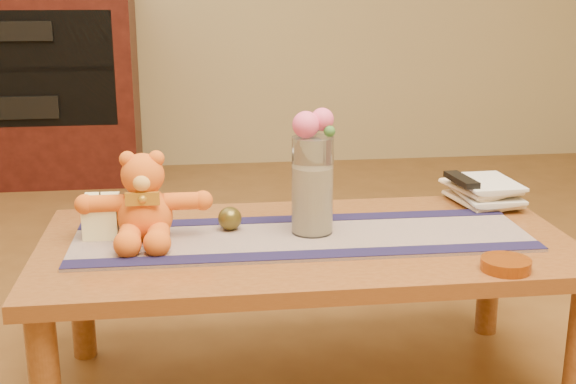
{
  "coord_description": "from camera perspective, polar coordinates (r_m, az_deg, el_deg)",
  "views": [
    {
      "loc": [
        -0.29,
        -1.86,
        1.11
      ],
      "look_at": [
        -0.05,
        0.0,
        0.58
      ],
      "focal_mm": 47.0,
      "sensor_mm": 36.0,
      "label": 1
    }
  ],
  "objects": [
    {
      "name": "book_bottom",
      "position": [
        2.34,
        12.77,
        -0.79
      ],
      "size": [
        0.2,
        0.25,
        0.02
      ],
      "primitive_type": "imported",
      "rotation": [
        0.0,
        0.0,
        0.15
      ],
      "color": "#F7DEBE",
      "rests_on": "coffee_table_top"
    },
    {
      "name": "stereo_upper",
      "position": [
        4.32,
        -19.89,
        11.48
      ],
      "size": [
        0.42,
        0.28,
        0.1
      ],
      "primitive_type": "cube",
      "color": "black",
      "rests_on": "media_cabinet"
    },
    {
      "name": "runner_border_near",
      "position": [
        1.86,
        1.73,
        -4.74
      ],
      "size": [
        1.2,
        0.07,
        0.0
      ],
      "primitive_type": "cube",
      "rotation": [
        0.0,
        0.0,
        -0.01
      ],
      "color": "#151238",
      "rests_on": "persian_runner"
    },
    {
      "name": "rose_left",
      "position": [
        1.94,
        1.36,
        5.12
      ],
      "size": [
        0.07,
        0.07,
        0.07
      ],
      "primitive_type": "sphere",
      "color": "#EF548D",
      "rests_on": "glass_vase"
    },
    {
      "name": "pillar_candle",
      "position": [
        2.04,
        -13.94,
        -1.79
      ],
      "size": [
        0.09,
        0.09,
        0.11
      ],
      "primitive_type": "cube",
      "rotation": [
        0.0,
        0.0,
        -0.03
      ],
      "color": "#FCF6BA",
      "rests_on": "persian_runner"
    },
    {
      "name": "candle_wick",
      "position": [
        2.02,
        -14.05,
        -0.17
      ],
      "size": [
        0.0,
        0.0,
        0.01
      ],
      "primitive_type": "cylinder",
      "rotation": [
        0.0,
        0.0,
        -0.03
      ],
      "color": "black",
      "rests_on": "pillar_candle"
    },
    {
      "name": "leaf_sprig",
      "position": [
        1.94,
        3.16,
        4.6
      ],
      "size": [
        0.03,
        0.03,
        0.03
      ],
      "primitive_type": "sphere",
      "color": "#33662D",
      "rests_on": "glass_vase"
    },
    {
      "name": "book_upper",
      "position": [
        2.33,
        12.66,
        0.12
      ],
      "size": [
        0.21,
        0.25,
        0.02
      ],
      "primitive_type": "imported",
      "rotation": [
        0.0,
        0.0,
        0.2
      ],
      "color": "#F7DEBE",
      "rests_on": "book_lower"
    },
    {
      "name": "bronze_ball",
      "position": [
        2.04,
        -4.42,
        -2.01
      ],
      "size": [
        0.07,
        0.07,
        0.06
      ],
      "primitive_type": "sphere",
      "rotation": [
        0.0,
        0.0,
        -0.02
      ],
      "color": "#4E441A",
      "rests_on": "persian_runner"
    },
    {
      "name": "potpourri_fill",
      "position": [
        2.0,
        1.85,
        -0.58
      ],
      "size": [
        0.09,
        0.09,
        0.18
      ],
      "primitive_type": "cylinder",
      "color": "beige",
      "rests_on": "glass_vase"
    },
    {
      "name": "table_leg_bl",
      "position": [
        2.36,
        -15.4,
        -7.38
      ],
      "size": [
        0.07,
        0.07,
        0.41
      ],
      "primitive_type": "cylinder",
      "color": "brown",
      "rests_on": "floor"
    },
    {
      "name": "coffee_table_top",
      "position": [
        2.01,
        1.42,
        -4.08
      ],
      "size": [
        1.4,
        0.7,
        0.04
      ],
      "primitive_type": "cube",
      "color": "brown",
      "rests_on": "floor"
    },
    {
      "name": "tv_remote",
      "position": [
        2.31,
        12.99,
        0.92
      ],
      "size": [
        0.06,
        0.16,
        0.02
      ],
      "primitive_type": "cube",
      "rotation": [
        0.0,
        0.0,
        0.1
      ],
      "color": "black",
      "rests_on": "book_top"
    },
    {
      "name": "cabinet_shelf",
      "position": [
        4.32,
        -19.7,
        8.85
      ],
      "size": [
        1.02,
        0.2,
        0.02
      ],
      "primitive_type": "cube",
      "color": "black",
      "rests_on": "media_cabinet"
    },
    {
      "name": "glass_vase",
      "position": [
        1.99,
        1.86,
        0.5
      ],
      "size": [
        0.11,
        0.11,
        0.26
      ],
      "primitive_type": "cylinder",
      "color": "silver",
      "rests_on": "persian_runner"
    },
    {
      "name": "blue_flower_side",
      "position": [
        1.97,
        0.94,
        4.84
      ],
      "size": [
        0.04,
        0.04,
        0.04
      ],
      "primitive_type": "sphere",
      "color": "#4A61A2",
      "rests_on": "glass_vase"
    },
    {
      "name": "media_cabinet",
      "position": [
        4.47,
        -19.18,
        7.68
      ],
      "size": [
        1.2,
        0.5,
        1.1
      ],
      "primitive_type": "cube",
      "color": "black",
      "rests_on": "floor"
    },
    {
      "name": "book_top",
      "position": [
        2.32,
        12.97,
        0.56
      ],
      "size": [
        0.17,
        0.23,
        0.02
      ],
      "primitive_type": "imported",
      "rotation": [
        0.0,
        0.0,
        0.05
      ],
      "color": "#F7DEBE",
      "rests_on": "book_upper"
    },
    {
      "name": "runner_border_far",
      "position": [
        2.13,
        0.6,
        -2.04
      ],
      "size": [
        1.2,
        0.07,
        0.0
      ],
      "primitive_type": "cube",
      "rotation": [
        0.0,
        0.0,
        -0.01
      ],
      "color": "#151238",
      "rests_on": "persian_runner"
    },
    {
      "name": "persian_runner",
      "position": [
        2.0,
        1.13,
        -3.43
      ],
      "size": [
        1.2,
        0.36,
        0.01
      ],
      "primitive_type": "cube",
      "rotation": [
        0.0,
        0.0,
        -0.01
      ],
      "color": "#1C244E",
      "rests_on": "coffee_table_top"
    },
    {
      "name": "rose_right",
      "position": [
        1.96,
        2.61,
        5.51
      ],
      "size": [
        0.06,
        0.06,
        0.06
      ],
      "primitive_type": "sphere",
      "color": "#EF548D",
      "rests_on": "glass_vase"
    },
    {
      "name": "table_leg_br",
      "position": [
        2.51,
        15.0,
        -5.91
      ],
      "size": [
        0.07,
        0.07,
        0.41
      ],
      "primitive_type": "cylinder",
      "color": "brown",
      "rests_on": "floor"
    },
    {
      "name": "blue_flower_back",
      "position": [
        1.99,
        2.02,
        5.17
      ],
      "size": [
        0.04,
        0.04,
        0.04
      ],
      "primitive_type": "sphere",
      "color": "#4A61A2",
      "rests_on": "glass_vase"
    },
    {
      "name": "amber_dish",
      "position": [
        1.85,
        16.15,
        -5.3
      ],
      "size": [
        0.15,
        0.15,
        0.03
      ],
      "primitive_type": "cylinder",
      "rotation": [
        0.0,
        0.0,
        -0.32
      ],
      "color": "#BF5914",
      "rests_on": "coffee_table_top"
    },
    {
      "name": "cabinet_cavity",
      "position": [
        4.23,
        -19.94,
        8.71
      ],
      "size": [
        1.02,
        0.03,
        0.61
      ],
      "primitive_type": "cube",
      "color": "black",
      "rests_on": "media_cabinet"
    },
    {
      "name": "stereo_lower",
      "position": [
        4.36,
        -19.41,
        6.3
      ],
      "size": [
        0.42,
        0.28,
        0.12
      ],
      "primitive_type": "cube",
      "color": "black",
      "rests_on": "media_cabinet"
    },
    {
      "name": "teddy_bear",
      "position": [
        1.98,
        -10.84,
        -0.41
      ],
      "size": [
        0.33,
        0.27,
        0.22
      ],
      "primitive_type": null,
      "rotation": [
        0.0,
        0.0,
        -0.01
      ],
      "color": "orange",
      "rests_on": "persian_runner"
    },
    {
      "name": "book_lower",
      "position": [
        2.33,
        12.95,
        -0.36
      ],
      "size": [
        0.17,
        0.23,
        0.02
      ],
      "primitive_type": "imported",
      "rotation": [
        0.0,
        0.0,
        0.01
      ],
      "color": "#F7DEBE",
      "rests_on": "book_bottom"
    }
  ]
}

